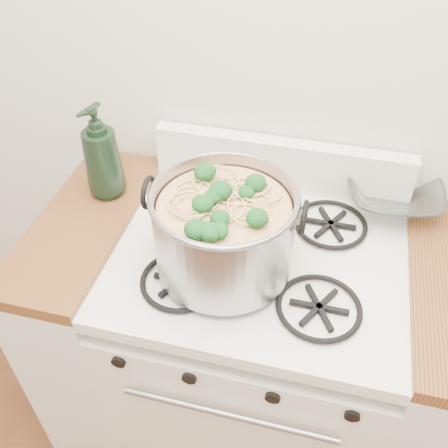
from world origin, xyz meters
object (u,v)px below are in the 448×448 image
gas_range (253,354)px  spatula (256,225)px  glass_bowl (392,198)px  stock_pot (224,231)px  bottle (101,152)px

gas_range → spatula: (-0.03, 0.07, 0.50)m
spatula → glass_bowl: size_ratio=2.89×
stock_pot → glass_bowl: stock_pot is taller
glass_bowl → bottle: 0.83m
gas_range → stock_pot: bearing=-136.8°
spatula → bottle: 0.48m
glass_bowl → bottle: bottle is taller
gas_range → bottle: (-0.48, 0.13, 0.63)m
gas_range → bottle: size_ratio=3.24×
gas_range → glass_bowl: bearing=40.2°
gas_range → spatula: 0.50m
glass_bowl → gas_range: bearing=-139.8°
stock_pot → bottle: 0.45m
bottle → stock_pot: bearing=-8.8°
spatula → bottle: (-0.46, 0.05, 0.13)m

